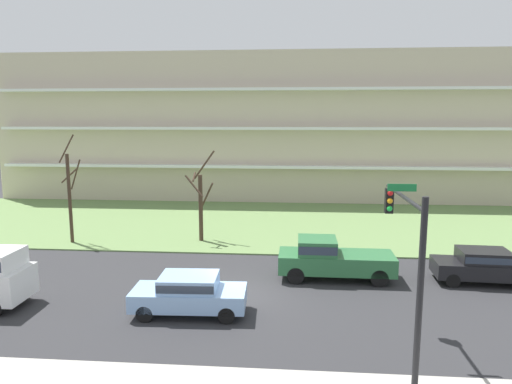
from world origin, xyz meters
name	(u,v)px	position (x,y,z in m)	size (l,w,h in m)	color
ground	(237,296)	(0.00, 0.00, 0.00)	(160.00, 160.00, 0.00)	#2D2D30
grass_lawn_strip	(261,222)	(0.00, 14.00, 0.04)	(80.00, 16.00, 0.08)	#66844C
apartment_building	(271,127)	(0.00, 28.52, 6.72)	(50.15, 13.99, 13.43)	beige
tree_far_left	(70,194)	(-11.10, 7.60, 3.07)	(1.39, 0.85, 6.63)	#423023
tree_left	(201,202)	(-3.30, 8.61, 2.51)	(1.73, 1.75, 5.63)	#423023
pickup_green_center_left	(331,258)	(4.16, 2.50, 1.02)	(5.42, 2.06, 1.95)	#2D6B3D
sedan_blue_center_right	(189,293)	(-1.64, -2.00, 0.87)	(4.46, 1.96, 1.57)	#8CB2E0
sedan_black_near_right	(483,265)	(11.16, 2.50, 0.87)	(4.49, 2.02, 1.57)	black
traffic_signal_mast	(406,244)	(5.78, -4.88, 3.79)	(0.90, 4.85, 5.53)	black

